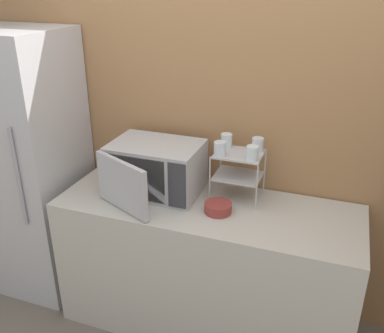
# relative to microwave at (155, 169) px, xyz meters

# --- Properties ---
(wall_back) EXTENTS (8.00, 0.06, 2.60)m
(wall_back) POSITION_rel_microwave_xyz_m (0.38, 0.32, 0.21)
(wall_back) COLOR #9E7047
(wall_back) RESTS_ON ground_plane
(counter) EXTENTS (1.89, 0.68, 0.93)m
(counter) POSITION_rel_microwave_xyz_m (0.38, -0.06, -0.63)
(counter) COLOR #B7B2A8
(counter) RESTS_ON ground_plane
(microwave) EXTENTS (0.59, 0.61, 0.33)m
(microwave) POSITION_rel_microwave_xyz_m (0.00, 0.00, 0.00)
(microwave) COLOR #ADADB2
(microwave) RESTS_ON counter
(dish_rack) EXTENTS (0.30, 0.25, 0.31)m
(dish_rack) POSITION_rel_microwave_xyz_m (0.53, 0.10, 0.06)
(dish_rack) COLOR #B2B2B7
(dish_rack) RESTS_ON counter
(glass_front_left) EXTENTS (0.07, 0.07, 0.09)m
(glass_front_left) POSITION_rel_microwave_xyz_m (0.42, 0.03, 0.19)
(glass_front_left) COLOR silver
(glass_front_left) RESTS_ON dish_rack
(glass_back_right) EXTENTS (0.07, 0.07, 0.09)m
(glass_back_right) POSITION_rel_microwave_xyz_m (0.62, 0.18, 0.19)
(glass_back_right) COLOR silver
(glass_back_right) RESTS_ON dish_rack
(glass_front_right) EXTENTS (0.07, 0.07, 0.09)m
(glass_front_right) POSITION_rel_microwave_xyz_m (0.62, 0.03, 0.19)
(glass_front_right) COLOR silver
(glass_front_right) RESTS_ON dish_rack
(glass_back_left) EXTENTS (0.07, 0.07, 0.09)m
(glass_back_left) POSITION_rel_microwave_xyz_m (0.42, 0.18, 0.19)
(glass_back_left) COLOR silver
(glass_back_left) RESTS_ON dish_rack
(bowl) EXTENTS (0.17, 0.17, 0.06)m
(bowl) POSITION_rel_microwave_xyz_m (0.47, -0.12, -0.14)
(bowl) COLOR maroon
(bowl) RESTS_ON counter
(refrigerator) EXTENTS (0.69, 0.66, 1.93)m
(refrigerator) POSITION_rel_microwave_xyz_m (-0.98, -0.04, -0.13)
(refrigerator) COLOR #B7B7BC
(refrigerator) RESTS_ON ground_plane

